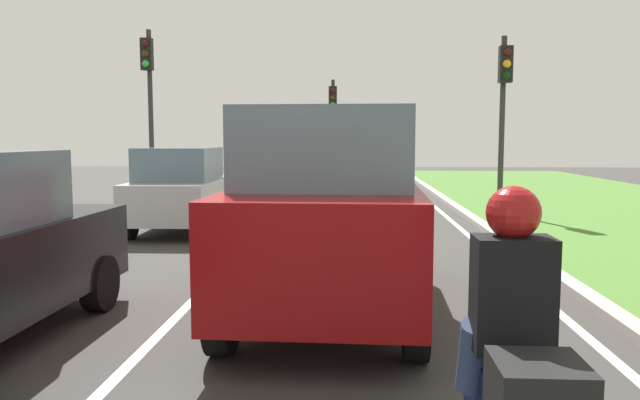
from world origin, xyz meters
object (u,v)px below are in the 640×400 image
Objects in this scene: car_hatchback_far at (182,190)px; rider_person at (511,291)px; traffic_light_overhead_left at (149,88)px; traffic_light_near_right at (504,95)px; traffic_light_far_median at (333,115)px; car_suv_ahead at (329,210)px.

car_hatchback_far is 3.21× the size of rider_person.
traffic_light_overhead_left reaches higher than car_hatchback_far.
rider_person is (4.50, -9.69, 0.31)m from car_hatchback_far.
rider_person is 0.26× the size of traffic_light_near_right.
traffic_light_far_median reaches higher than car_hatchback_far.
car_suv_ahead reaches higher than rider_person.
rider_person is 21.51m from traffic_light_far_median.
traffic_light_near_right is (4.01, 8.88, 1.88)m from car_suv_ahead.
traffic_light_near_right is at bearing 20.09° from car_hatchback_far.
car_suv_ahead is 1.01× the size of traffic_light_near_right.
traffic_light_near_right is at bearing 67.41° from car_suv_ahead.
car_suv_ahead is at bearing 106.85° from rider_person.
car_suv_ahead is 6.90m from car_hatchback_far.
rider_person is at bearing -64.90° from traffic_light_overhead_left.
car_suv_ahead is at bearing -61.63° from car_hatchback_far.
car_suv_ahead is 1.06× the size of traffic_light_far_median.
traffic_light_near_right is at bearing -62.41° from traffic_light_far_median.
car_hatchback_far reaches higher than rider_person.
rider_person is at bearing -85.50° from traffic_light_far_median.
traffic_light_near_right is (2.92, 12.58, 1.86)m from rider_person.
traffic_light_overhead_left reaches higher than traffic_light_near_right.
traffic_light_far_median is (-1.68, 21.38, 1.70)m from rider_person.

